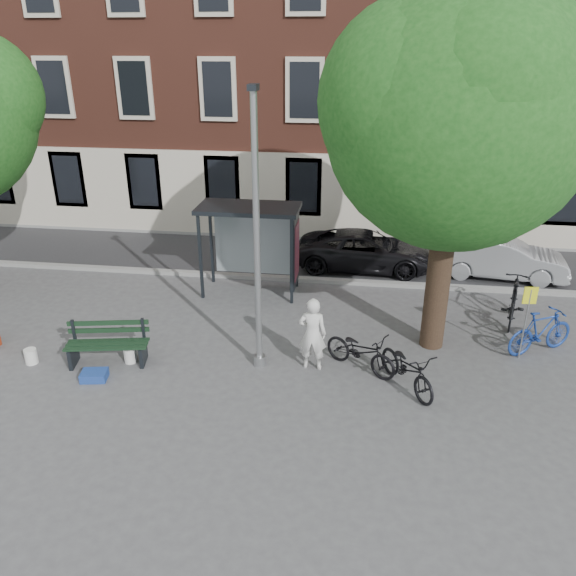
% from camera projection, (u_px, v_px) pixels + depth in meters
% --- Properties ---
extents(ground, '(90.00, 90.00, 0.00)m').
position_uv_depth(ground, '(260.00, 365.00, 12.93)').
color(ground, '#4C4C4F').
rests_on(ground, ground).
extents(road, '(40.00, 4.00, 0.01)m').
position_uv_depth(road, '(297.00, 258.00, 19.27)').
color(road, '#28282B').
rests_on(road, ground).
extents(curb_near, '(40.00, 0.25, 0.12)m').
position_uv_depth(curb_near, '(289.00, 279.00, 17.44)').
color(curb_near, gray).
rests_on(curb_near, ground).
extents(curb_far, '(40.00, 0.25, 0.12)m').
position_uv_depth(curb_far, '(303.00, 238.00, 21.06)').
color(curb_far, gray).
rests_on(curb_far, ground).
extents(building_row, '(30.00, 8.00, 14.00)m').
position_uv_depth(building_row, '(316.00, 36.00, 21.87)').
color(building_row, brown).
rests_on(building_row, ground).
extents(lamppost, '(0.28, 0.35, 6.11)m').
position_uv_depth(lamppost, '(257.00, 251.00, 11.81)').
color(lamppost, '#9EA0A3').
rests_on(lamppost, ground).
extents(tree_right, '(5.76, 5.60, 8.20)m').
position_uv_depth(tree_right, '(460.00, 107.00, 11.42)').
color(tree_right, black).
rests_on(tree_right, ground).
extents(bus_shelter, '(2.85, 1.45, 2.62)m').
position_uv_depth(bus_shelter, '(263.00, 230.00, 15.95)').
color(bus_shelter, '#1E2328').
rests_on(bus_shelter, ground).
extents(painter, '(0.64, 0.43, 1.73)m').
position_uv_depth(painter, '(312.00, 334.00, 12.48)').
color(painter, silver).
rests_on(painter, ground).
extents(bench, '(1.93, 0.93, 0.95)m').
position_uv_depth(bench, '(108.00, 345.00, 12.87)').
color(bench, '#1E2328').
rests_on(bench, ground).
extents(bike_a, '(1.88, 1.54, 0.96)m').
position_uv_depth(bike_a, '(361.00, 351.00, 12.56)').
color(bike_a, black).
rests_on(bike_a, ground).
extents(bike_b, '(1.87, 1.33, 1.11)m').
position_uv_depth(bike_b, '(541.00, 331.00, 13.25)').
color(bike_b, navy).
rests_on(bike_b, ground).
extents(bike_c, '(1.53, 1.94, 0.98)m').
position_uv_depth(bike_c, '(407.00, 368.00, 11.88)').
color(bike_c, black).
rests_on(bike_c, ground).
extents(bike_d, '(1.12, 2.15, 1.24)m').
position_uv_depth(bike_d, '(514.00, 300.00, 14.67)').
color(bike_d, black).
rests_on(bike_d, ground).
extents(car_dark, '(4.43, 2.13, 1.22)m').
position_uv_depth(car_dark, '(366.00, 250.00, 18.20)').
color(car_dark, black).
rests_on(car_dark, ground).
extents(car_silver, '(4.06, 1.83, 1.29)m').
position_uv_depth(car_silver, '(501.00, 258.00, 17.48)').
color(car_silver, '#95979C').
rests_on(car_silver, ground).
extents(blue_crate, '(0.61, 0.49, 0.20)m').
position_uv_depth(blue_crate, '(94.00, 375.00, 12.34)').
color(blue_crate, navy).
rests_on(blue_crate, ground).
extents(bucket_a, '(0.34, 0.34, 0.36)m').
position_uv_depth(bucket_a, '(130.00, 355.00, 12.98)').
color(bucket_a, white).
rests_on(bucket_a, ground).
extents(bucket_b, '(0.37, 0.37, 0.36)m').
position_uv_depth(bucket_b, '(31.00, 356.00, 12.93)').
color(bucket_b, white).
rests_on(bucket_b, ground).
extents(notice_sign, '(0.31, 0.07, 1.82)m').
position_uv_depth(notice_sign, '(528.00, 308.00, 12.70)').
color(notice_sign, '#9EA0A3').
rests_on(notice_sign, ground).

